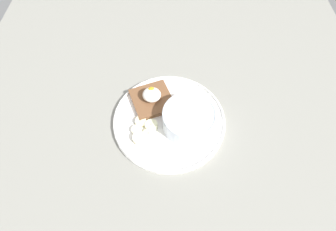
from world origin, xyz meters
TOP-DOWN VIEW (x-y plane):
  - ground_plane at (0.00, 0.00)cm, footprint 120.00×120.00cm
  - plate at (0.00, 0.00)cm, footprint 29.82×29.82cm
  - oatmeal_bowl at (-4.97, 1.52)cm, footprint 13.55×13.55cm
  - toast_slice at (4.73, -5.73)cm, footprint 13.62×13.62cm
  - poached_egg at (4.74, -5.82)cm, footprint 4.94×4.54cm
  - banana_slice_front at (5.26, 4.80)cm, footprint 3.92×3.93cm
  - banana_slice_left at (8.27, 3.68)cm, footprint 2.80×2.78cm
  - banana_slice_back at (4.64, 2.28)cm, footprint 4.85×4.86cm
  - banana_slice_right at (7.47, 1.09)cm, footprint 4.25×4.24cm
  - banana_slice_inner at (7.53, 6.02)cm, footprint 4.91×4.89cm

SIDE VIEW (x-z plane):
  - ground_plane at x=0.00cm, z-range 0.00..2.00cm
  - plate at x=0.00cm, z-range 2.00..3.60cm
  - banana_slice_left at x=8.27cm, z-range 2.97..4.29cm
  - banana_slice_right at x=7.47cm, z-range 2.88..4.39cm
  - banana_slice_front at x=5.26cm, z-range 2.97..4.31cm
  - banana_slice_back at x=4.64cm, z-range 2.91..4.56cm
  - banana_slice_inner at x=7.53cm, z-range 2.90..4.64cm
  - toast_slice at x=4.73cm, z-range 3.09..4.69cm
  - oatmeal_bowl at x=-4.97cm, z-range 3.08..8.61cm
  - poached_egg at x=4.74cm, z-range 4.56..8.08cm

